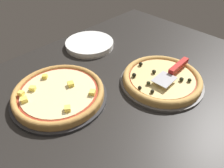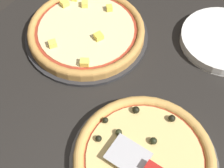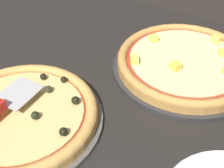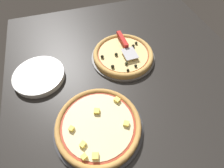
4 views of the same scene
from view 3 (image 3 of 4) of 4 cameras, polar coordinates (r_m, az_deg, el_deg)
name	(u,v)px [view 3 (image 3 of 4)]	position (r cm, az deg, el deg)	size (l,w,h in cm)	color
ground_plane	(37,116)	(70.63, -13.49, -5.74)	(121.03, 117.37, 3.60)	black
pizza_pan_front	(24,122)	(66.92, -15.81, -6.65)	(33.41, 33.41, 1.00)	#565451
pizza_front	(22,115)	(65.60, -16.09, -5.50)	(31.41, 31.41, 3.83)	tan
pizza_pan_back	(184,68)	(79.99, 13.10, 2.82)	(35.79, 35.79, 1.00)	#2D2D30
pizza_back	(186,61)	(78.79, 13.33, 4.03)	(33.65, 33.65, 3.93)	#C68E47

